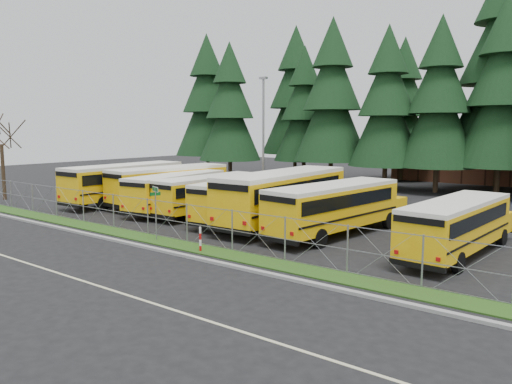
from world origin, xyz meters
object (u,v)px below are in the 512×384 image
Objects in this scene: bus_5 at (287,198)px; street_sign at (156,202)px; bus_east at (459,228)px; striped_bollard at (200,240)px; bus_6 at (338,209)px; bus_0 at (129,184)px; bus_2 at (180,192)px; light_standard at (263,131)px; bus_4 at (248,200)px; bus_3 at (212,195)px; bus_1 at (173,186)px.

street_sign is (-2.99, -7.63, 0.42)m from bus_5.
bus_east is 8.19× the size of striped_bollard.
bus_5 is at bearing 176.33° from bus_6.
bus_0 is 18.21m from bus_6.
light_standard reaches higher than bus_2.
light_standard is at bearing 110.30° from street_sign.
street_sign is (5.74, -7.19, 0.72)m from bus_2.
street_sign is 2.34× the size of striped_bollard.
bus_4 is 3.59× the size of street_sign.
bus_5 reaches higher than bus_east.
bus_5 is 10.27× the size of striped_bollard.
striped_bollard is (-3.31, -7.28, -0.81)m from bus_6.
light_standard is (-20.04, 12.04, 4.21)m from bus_east.
bus_east is (6.46, -0.58, -0.12)m from bus_6.
bus_2 is 2.73m from bus_3.
bus_3 is (4.98, -1.11, -0.16)m from bus_1.
light_standard is (-10.26, 18.74, 4.90)m from striped_bollard.
bus_2 is at bearing -174.49° from bus_6.
bus_3 is at bearing -177.34° from bus_6.
bus_4 is at bearing -175.67° from bus_6.
bus_2 is 8.37× the size of striped_bollard.
street_sign is (-13.23, -6.35, 0.75)m from bus_east.
bus_east is (12.91, -0.85, -0.03)m from bus_4.
bus_4 reaches higher than bus_2.
light_standard is (-7.13, 11.20, 4.18)m from bus_4.
bus_5 is 1.15× the size of bus_6.
bus_east is (16.28, -1.27, -0.01)m from bus_3.
bus_5 is 15.07m from light_standard.
street_sign is at bearing 174.31° from striped_bollard.
bus_5 is 1.22× the size of light_standard.
bus_east is 23.76m from light_standard.
bus_4 is (11.76, -0.10, -0.19)m from bus_0.
bus_5 is (11.01, -1.11, 0.16)m from bus_1.
light_standard is at bearing 130.14° from bus_5.
striped_bollard is (3.13, -7.54, -0.72)m from bus_4.
bus_4 is 6.45m from bus_6.
bus_6 is at bearing -2.49° from bus_0.
striped_bollard is at bearing -141.84° from bus_east.
light_standard is at bearing 88.10° from bus_1.
bus_2 is 8.74m from bus_5.
bus_5 reaches higher than striped_bollard.
bus_5 is at bearing -0.04° from bus_0.
street_sign is 0.28× the size of light_standard.
bus_2 is 1.00× the size of bus_4.
striped_bollard is at bearing -28.51° from bus_0.
bus_2 is at bearing 140.65° from striped_bollard.
bus_2 is 0.93× the size of bus_6.
bus_1 reaches higher than street_sign.
street_sign reaches higher than bus_4.
bus_4 is 0.82× the size of bus_5.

